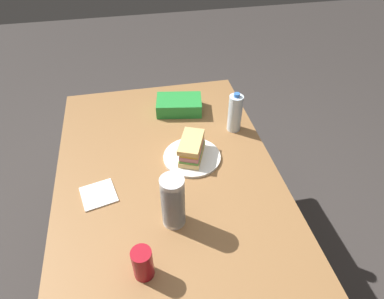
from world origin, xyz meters
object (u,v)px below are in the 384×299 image
sandwich (192,148)px  soda_can_red (143,263)px  dining_table (170,193)px  plastic_cup_stack (173,202)px  paper_plate (192,157)px  chip_bag (179,105)px  water_bottle_tall (235,113)px

sandwich → soda_can_red: soda_can_red is taller
dining_table → soda_can_red: (-0.40, 0.14, 0.16)m
dining_table → soda_can_red: size_ratio=11.98×
dining_table → plastic_cup_stack: bearing=176.8°
dining_table → plastic_cup_stack: (-0.22, 0.01, 0.21)m
paper_plate → sandwich: 0.05m
chip_bag → water_bottle_tall: bearing=-31.4°
paper_plate → sandwich: sandwich is taller
water_bottle_tall → sandwich: bearing=123.8°
dining_table → chip_bag: size_ratio=6.36×
dining_table → water_bottle_tall: bearing=-53.2°
dining_table → paper_plate: (0.10, -0.12, 0.10)m
dining_table → sandwich: 0.22m
dining_table → paper_plate: bearing=-49.0°
dining_table → soda_can_red: 0.45m
water_bottle_tall → chip_bag: bearing=48.9°
plastic_cup_stack → soda_can_red: bearing=145.5°
chip_bag → paper_plate: bearing=-81.1°
dining_table → plastic_cup_stack: 0.30m
paper_plate → sandwich: bearing=4.1°
dining_table → soda_can_red: soda_can_red is taller
sandwich → plastic_cup_stack: bearing=158.0°
paper_plate → soda_can_red: 0.57m
chip_bag → water_bottle_tall: size_ratio=1.14×
soda_can_red → paper_plate: bearing=-27.1°
water_bottle_tall → paper_plate: bearing=124.5°
sandwich → plastic_cup_stack: plastic_cup_stack is taller
sandwich → dining_table: bearing=132.2°
chip_bag → dining_table: bearing=-95.0°
sandwich → chip_bag: (0.37, -0.01, -0.02)m
dining_table → water_bottle_tall: water_bottle_tall is taller
dining_table → soda_can_red: bearing=160.9°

